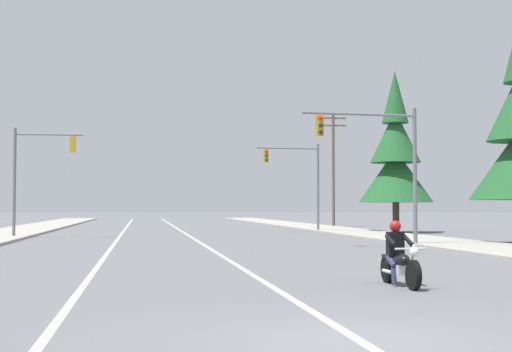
{
  "coord_description": "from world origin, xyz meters",
  "views": [
    {
      "loc": [
        -2.78,
        -9.35,
        1.77
      ],
      "look_at": [
        1.16,
        15.52,
        2.84
      ],
      "focal_mm": 50.64,
      "sensor_mm": 36.0,
      "label": 1
    }
  ],
  "objects_px": {
    "traffic_signal_mid_right": "(301,174)",
    "conifer_tree_right_verge_far": "(395,158)",
    "utility_pole_right_far": "(333,166)",
    "traffic_signal_near_left": "(34,167)",
    "traffic_signal_near_right": "(383,154)",
    "motorcycle_with_rider": "(399,260)"
  },
  "relations": [
    {
      "from": "traffic_signal_near_right",
      "to": "motorcycle_with_rider",
      "type": "bearing_deg",
      "value": -107.8
    },
    {
      "from": "utility_pole_right_far",
      "to": "traffic_signal_near_left",
      "type": "bearing_deg",
      "value": -139.9
    },
    {
      "from": "motorcycle_with_rider",
      "to": "traffic_signal_near_left",
      "type": "distance_m",
      "value": 29.22
    },
    {
      "from": "traffic_signal_near_right",
      "to": "traffic_signal_near_left",
      "type": "bearing_deg",
      "value": 145.6
    },
    {
      "from": "traffic_signal_mid_right",
      "to": "traffic_signal_near_right",
      "type": "bearing_deg",
      "value": -91.33
    },
    {
      "from": "traffic_signal_mid_right",
      "to": "utility_pole_right_far",
      "type": "xyz_separation_m",
      "value": [
        5.51,
        11.61,
        1.27
      ]
    },
    {
      "from": "traffic_signal_near_right",
      "to": "traffic_signal_near_left",
      "type": "xyz_separation_m",
      "value": [
        -16.58,
        11.35,
        -0.1
      ]
    },
    {
      "from": "motorcycle_with_rider",
      "to": "traffic_signal_near_right",
      "type": "bearing_deg",
      "value": 72.2
    },
    {
      "from": "utility_pole_right_far",
      "to": "conifer_tree_right_verge_far",
      "type": "xyz_separation_m",
      "value": [
        0.67,
        -13.75,
        -0.25
      ]
    },
    {
      "from": "motorcycle_with_rider",
      "to": "utility_pole_right_far",
      "type": "distance_m",
      "value": 47.03
    },
    {
      "from": "utility_pole_right_far",
      "to": "conifer_tree_right_verge_far",
      "type": "relative_size",
      "value": 0.89
    },
    {
      "from": "traffic_signal_near_right",
      "to": "traffic_signal_mid_right",
      "type": "relative_size",
      "value": 1.0
    },
    {
      "from": "traffic_signal_near_left",
      "to": "utility_pole_right_far",
      "type": "xyz_separation_m",
      "value": [
        22.52,
        18.97,
        1.32
      ]
    },
    {
      "from": "traffic_signal_near_left",
      "to": "utility_pole_right_far",
      "type": "distance_m",
      "value": 29.48
    },
    {
      "from": "traffic_signal_near_left",
      "to": "traffic_signal_near_right",
      "type": "bearing_deg",
      "value": -34.4
    },
    {
      "from": "utility_pole_right_far",
      "to": "conifer_tree_right_verge_far",
      "type": "bearing_deg",
      "value": -87.19
    },
    {
      "from": "traffic_signal_mid_right",
      "to": "conifer_tree_right_verge_far",
      "type": "xyz_separation_m",
      "value": [
        6.18,
        -2.14,
        1.03
      ]
    },
    {
      "from": "utility_pole_right_far",
      "to": "conifer_tree_right_verge_far",
      "type": "distance_m",
      "value": 13.77
    },
    {
      "from": "traffic_signal_near_left",
      "to": "utility_pole_right_far",
      "type": "bearing_deg",
      "value": 40.1
    },
    {
      "from": "traffic_signal_near_left",
      "to": "conifer_tree_right_verge_far",
      "type": "height_order",
      "value": "conifer_tree_right_verge_far"
    },
    {
      "from": "traffic_signal_near_left",
      "to": "conifer_tree_right_verge_far",
      "type": "bearing_deg",
      "value": 12.68
    },
    {
      "from": "traffic_signal_near_right",
      "to": "traffic_signal_near_left",
      "type": "height_order",
      "value": "same"
    }
  ]
}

